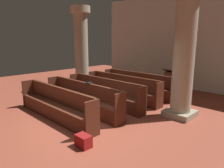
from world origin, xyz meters
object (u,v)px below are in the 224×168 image
(lectern, at_px, (168,83))
(pew_row_4, at_px, (55,103))
(pillar_aisle_side, at_px, (184,52))
(kneeler_box_red, at_px, (83,141))
(pew_row_2, at_px, (104,91))
(pew_row_0, at_px, (137,83))
(pew_row_1, at_px, (122,87))
(pillar_far_side, at_px, (81,47))
(hymn_book, at_px, (89,83))
(pew_row_3, at_px, (82,96))

(lectern, bearing_deg, pew_row_4, -99.60)
(pillar_aisle_side, bearing_deg, kneeler_box_red, -100.82)
(pew_row_2, bearing_deg, pew_row_0, 90.00)
(pew_row_1, distance_m, pillar_far_side, 2.90)
(lectern, bearing_deg, pew_row_1, -112.37)
(hymn_book, bearing_deg, kneeler_box_red, -42.65)
(hymn_book, bearing_deg, pew_row_1, 95.21)
(lectern, relative_size, hymn_book, 5.27)
(pew_row_1, relative_size, pillar_far_side, 0.93)
(pew_row_2, bearing_deg, pew_row_4, -90.00)
(pew_row_1, xyz_separation_m, pew_row_2, (0.00, -0.98, 0.00))
(pew_row_1, relative_size, kneeler_box_red, 9.79)
(pew_row_0, xyz_separation_m, kneeler_box_red, (1.93, -4.40, -0.35))
(hymn_book, bearing_deg, lectern, 79.90)
(pillar_far_side, height_order, lectern, pillar_far_side)
(pew_row_4, xyz_separation_m, pillar_aisle_side, (2.55, 2.79, 1.46))
(pew_row_4, distance_m, pillar_aisle_side, 4.05)
(pillar_aisle_side, bearing_deg, hymn_book, -145.86)
(pew_row_0, relative_size, kneeler_box_red, 9.79)
(pew_row_0, xyz_separation_m, pillar_aisle_side, (2.55, -1.15, 1.46))
(pillar_aisle_side, xyz_separation_m, lectern, (-1.70, 2.23, -1.50))
(pillar_far_side, bearing_deg, pew_row_0, 22.34)
(hymn_book, height_order, kneeler_box_red, hymn_book)
(hymn_book, bearing_deg, pew_row_2, 101.47)
(pew_row_1, bearing_deg, pew_row_0, 90.00)
(pew_row_3, distance_m, pillar_aisle_side, 3.45)
(kneeler_box_red, bearing_deg, pew_row_1, 119.49)
(pillar_far_side, relative_size, lectern, 3.48)
(lectern, xyz_separation_m, hymn_book, (-0.69, -3.84, 0.49))
(pew_row_0, bearing_deg, pillar_far_side, -157.66)
(pew_row_3, height_order, pillar_far_side, pillar_far_side)
(pew_row_2, bearing_deg, lectern, 74.43)
(pillar_aisle_side, bearing_deg, pew_row_3, -144.77)
(pew_row_2, relative_size, pew_row_3, 1.00)
(pew_row_2, bearing_deg, pillar_aisle_side, 17.77)
(pew_row_0, height_order, kneeler_box_red, pew_row_0)
(pew_row_2, height_order, hymn_book, hymn_book)
(pew_row_1, height_order, pew_row_4, same)
(pew_row_2, bearing_deg, hymn_book, -78.53)
(pew_row_3, xyz_separation_m, pew_row_4, (0.00, -0.98, 0.00))
(lectern, bearing_deg, kneeler_box_red, -78.81)
(pew_row_0, xyz_separation_m, hymn_book, (0.16, -2.77, 0.45))
(pillar_aisle_side, height_order, lectern, pillar_aisle_side)
(pew_row_4, bearing_deg, pew_row_3, 90.00)
(lectern, xyz_separation_m, kneeler_box_red, (1.08, -5.47, -0.32))
(pew_row_3, bearing_deg, kneeler_box_red, -36.84)
(pew_row_0, relative_size, hymn_book, 17.06)
(pillar_aisle_side, xyz_separation_m, kneeler_box_red, (-0.62, -3.25, -1.82))
(pew_row_1, xyz_separation_m, pew_row_3, (0.00, -1.97, 0.00))
(lectern, bearing_deg, pew_row_3, -101.89)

